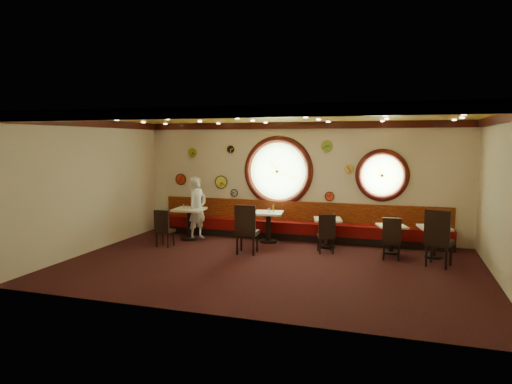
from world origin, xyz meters
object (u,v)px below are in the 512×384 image
chair_c (326,231)px  condiment_a_salt (184,206)px  chair_a (163,226)px  condiment_d_salt (390,222)px  condiment_c_salt (327,216)px  table_b (268,223)px  chair_e (438,234)px  condiment_e_bottle (438,222)px  table_e (434,238)px  condiment_b_pepper (270,210)px  chair_d (392,236)px  chair_b (246,226)px  condiment_c_bottle (334,215)px  waiter (197,208)px  table_c (327,229)px  table_a (189,220)px  condiment_c_pepper (330,217)px  condiment_e_pepper (433,224)px  table_d (391,236)px  condiment_b_salt (268,210)px  condiment_d_pepper (393,223)px  condiment_d_bottle (398,221)px  condiment_a_pepper (187,207)px  condiment_a_bottle (195,205)px  condiment_b_bottle (273,208)px  condiment_e_salt (433,224)px

chair_c → condiment_a_salt: 4.01m
chair_a → condiment_d_salt: chair_a is taller
condiment_c_salt → table_b: bearing=-179.9°
chair_e → condiment_e_bottle: (0.05, 0.93, 0.11)m
table_e → chair_a: 6.55m
condiment_b_pepper → chair_d: bearing=-16.1°
table_b → chair_a: (-2.39, -1.32, 0.03)m
chair_b → condiment_c_salt: chair_b is taller
table_b → condiment_c_salt: 1.57m
table_e → chair_b: bearing=-166.4°
condiment_a_salt → condiment_c_bottle: (4.06, 0.31, -0.10)m
chair_d → waiter: 5.21m
table_c → chair_b: bearing=-143.2°
table_a → chair_b: bearing=-28.5°
table_a → chair_c: 3.85m
chair_b → condiment_c_salt: 2.20m
table_a → chair_e: bearing=-8.3°
condiment_c_pepper → condiment_e_pepper: 2.41m
table_d → condiment_b_salt: size_ratio=9.23×
condiment_a_salt → condiment_b_pepper: size_ratio=0.94×
condiment_d_pepper → condiment_d_bottle: bearing=51.1°
condiment_b_salt → condiment_a_pepper: 2.21m
chair_e → condiment_a_bottle: (-6.15, 1.06, 0.22)m
condiment_a_pepper → condiment_b_pepper: bearing=8.4°
condiment_b_bottle → condiment_c_bottle: 1.63m
condiment_d_bottle → condiment_e_salt: (0.77, -0.15, 0.01)m
condiment_b_salt → condiment_d_salt: bearing=-4.6°
condiment_d_bottle → condiment_d_pepper: bearing=-128.9°
chair_a → chair_c: bearing=8.5°
chair_e → table_e: bearing=109.6°
chair_c → condiment_c_pepper: (-0.00, 0.58, 0.25)m
condiment_b_bottle → chair_d: bearing=-18.1°
condiment_b_salt → condiment_e_bottle: bearing=-4.6°
table_c → condiment_e_pepper: bearing=-6.0°
chair_e → condiment_d_bottle: chair_e is taller
chair_d → condiment_b_pepper: chair_d is taller
chair_b → table_a: bearing=146.5°
condiment_c_salt → condiment_a_bottle: condiment_a_bottle is taller
chair_c → condiment_a_pepper: size_ratio=6.41×
condiment_c_bottle → chair_b: bearing=-143.3°
chair_c → condiment_e_pepper: (2.40, 0.37, 0.24)m
table_a → condiment_b_pepper: size_ratio=7.89×
condiment_d_salt → table_b: bearing=176.3°
table_b → condiment_b_bottle: (0.11, 0.10, 0.39)m
table_a → condiment_c_pepper: (3.82, 0.15, 0.25)m
table_c → table_e: (2.50, -0.27, -0.01)m
condiment_c_salt → waiter: (-3.54, -0.16, 0.07)m
condiment_c_salt → table_d: bearing=-9.3°
condiment_a_bottle → waiter: waiter is taller
chair_a → table_d: bearing=11.1°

